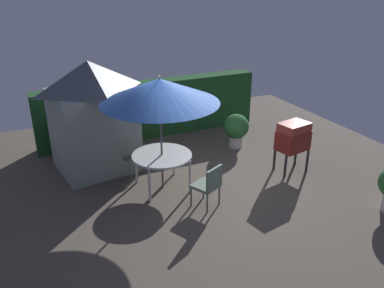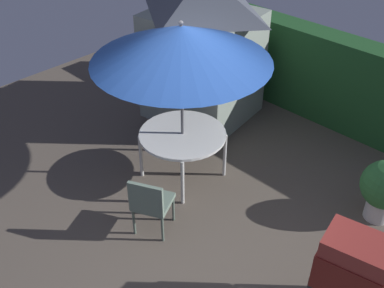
% 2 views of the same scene
% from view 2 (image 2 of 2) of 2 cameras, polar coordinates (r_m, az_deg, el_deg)
% --- Properties ---
extents(ground_plane, '(11.00, 11.00, 0.00)m').
position_cam_2_polar(ground_plane, '(6.55, 0.64, -8.99)').
color(ground_plane, brown).
extents(hedge_backdrop, '(6.26, 0.51, 1.57)m').
position_cam_2_polar(hedge_backdrop, '(8.50, 17.42, 7.20)').
color(hedge_backdrop, '#1E4C23').
rests_on(hedge_backdrop, ground).
extents(garden_shed, '(2.01, 1.89, 2.57)m').
position_cam_2_polar(garden_shed, '(8.17, 1.35, 11.80)').
color(garden_shed, gray).
rests_on(garden_shed, ground).
extents(patio_table, '(1.27, 1.27, 0.78)m').
position_cam_2_polar(patio_table, '(6.82, -1.16, 0.91)').
color(patio_table, white).
rests_on(patio_table, ground).
extents(patio_umbrella, '(2.41, 2.41, 2.47)m').
position_cam_2_polar(patio_umbrella, '(6.12, -1.32, 12.12)').
color(patio_umbrella, '#4C4C51').
rests_on(patio_umbrella, ground).
extents(bbq_grill, '(0.78, 0.63, 1.20)m').
position_cam_2_polar(bbq_grill, '(5.15, 19.11, -13.79)').
color(bbq_grill, maroon).
rests_on(bbq_grill, ground).
extents(chair_near_shed, '(0.61, 0.61, 0.90)m').
position_cam_2_polar(chair_near_shed, '(7.81, 1.80, 4.06)').
color(chair_near_shed, slate).
rests_on(chair_near_shed, ground).
extents(chair_far_side, '(0.62, 0.62, 0.90)m').
position_cam_2_polar(chair_far_side, '(6.04, -5.10, -7.06)').
color(chair_far_side, slate).
rests_on(chair_far_side, ground).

